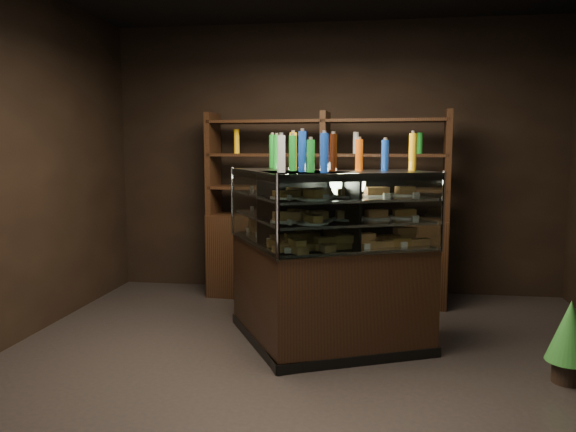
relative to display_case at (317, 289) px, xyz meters
name	(u,v)px	position (x,y,z in m)	size (l,w,h in m)	color
ground	(310,375)	(0.01, -0.60, -0.49)	(5.00, 5.00, 0.00)	black
room_shell	(311,101)	(0.01, -0.60, 1.46)	(5.02, 5.02, 3.01)	black
display_case	(317,289)	(0.00, 0.00, 0.00)	(1.82, 1.49, 1.45)	black
food_display	(318,215)	(0.00, 0.00, 0.60)	(1.45, 1.16, 0.45)	#B48E40
bottles_top	(318,153)	(0.00, 0.00, 1.10)	(1.28, 1.02, 0.30)	black
potted_conifer	(570,330)	(1.79, -0.47, -0.11)	(0.31, 0.31, 0.66)	black
back_shelving	(324,244)	(-0.06, 1.45, 0.12)	(2.56, 0.58, 2.00)	black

